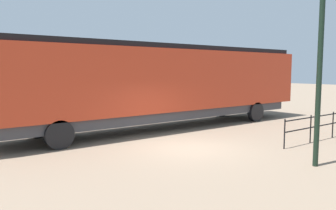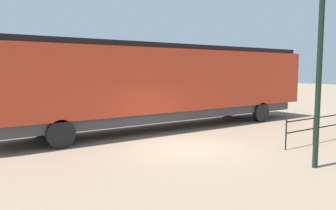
% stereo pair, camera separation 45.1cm
% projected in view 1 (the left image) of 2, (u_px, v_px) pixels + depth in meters
% --- Properties ---
extents(ground_plane, '(120.00, 120.00, 0.00)m').
position_uv_depth(ground_plane, '(187.00, 148.00, 12.85)').
color(ground_plane, '#84705B').
extents(locomotive, '(2.96, 17.86, 4.16)m').
position_uv_depth(locomotive, '(171.00, 82.00, 17.26)').
color(locomotive, red).
rests_on(locomotive, ground_plane).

